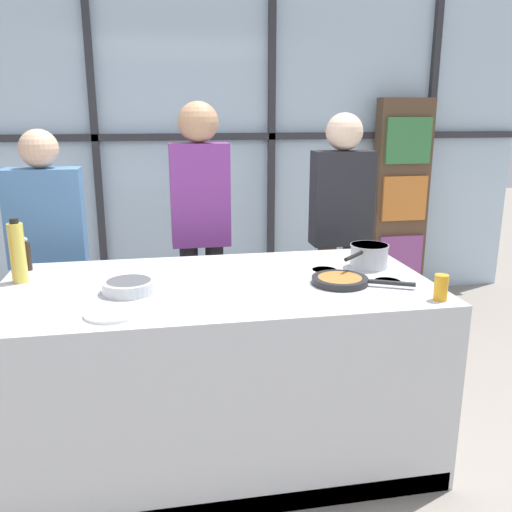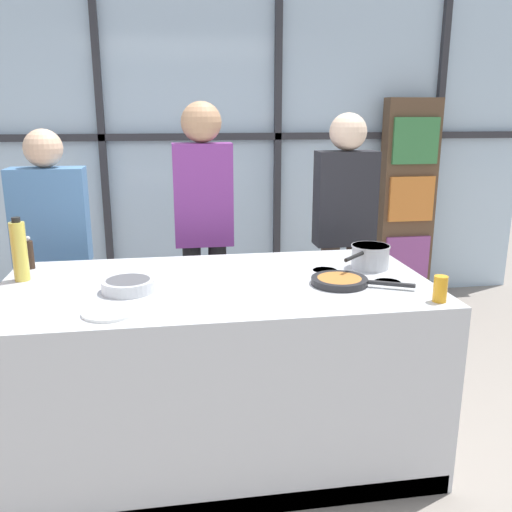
# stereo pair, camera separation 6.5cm
# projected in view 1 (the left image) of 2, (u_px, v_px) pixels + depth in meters

# --- Properties ---
(ground_plane) EXTENTS (18.00, 18.00, 0.00)m
(ground_plane) POSITION_uv_depth(u_px,v_px,m) (220.00, 448.00, 2.92)
(ground_plane) COLOR gray
(back_window_wall) EXTENTS (6.40, 0.10, 2.80)m
(back_window_wall) POSITION_uv_depth(u_px,v_px,m) (186.00, 152.00, 4.81)
(back_window_wall) COLOR silver
(back_window_wall) RESTS_ON ground_plane
(bookshelf) EXTENTS (0.51, 0.19, 1.88)m
(bookshelf) POSITION_uv_depth(u_px,v_px,m) (400.00, 201.00, 5.11)
(bookshelf) COLOR brown
(bookshelf) RESTS_ON ground_plane
(demo_island) EXTENTS (2.11, 1.07, 0.94)m
(demo_island) POSITION_uv_depth(u_px,v_px,m) (219.00, 369.00, 2.80)
(demo_island) COLOR silver
(demo_island) RESTS_ON ground_plane
(spectator_far_left) EXTENTS (0.45, 0.23, 1.66)m
(spectator_far_left) POSITION_uv_depth(u_px,v_px,m) (49.00, 247.00, 3.37)
(spectator_far_left) COLOR #47382D
(spectator_far_left) RESTS_ON ground_plane
(spectator_center_left) EXTENTS (0.37, 0.25, 1.82)m
(spectator_center_left) POSITION_uv_depth(u_px,v_px,m) (201.00, 219.00, 3.50)
(spectator_center_left) COLOR black
(spectator_center_left) RESTS_ON ground_plane
(spectator_center_right) EXTENTS (0.40, 0.24, 1.75)m
(spectator_center_right) POSITION_uv_depth(u_px,v_px,m) (341.00, 223.00, 3.69)
(spectator_center_right) COLOR #47382D
(spectator_center_right) RESTS_ON ground_plane
(frying_pan) EXTENTS (0.47, 0.30, 0.04)m
(frying_pan) POSITION_uv_depth(u_px,v_px,m) (342.00, 280.00, 2.65)
(frying_pan) COLOR #232326
(frying_pan) RESTS_ON demo_island
(saucepan) EXTENTS (0.31, 0.30, 0.13)m
(saucepan) POSITION_uv_depth(u_px,v_px,m) (369.00, 255.00, 2.92)
(saucepan) COLOR silver
(saucepan) RESTS_ON demo_island
(white_plate) EXTENTS (0.23, 0.23, 0.01)m
(white_plate) POSITION_uv_depth(u_px,v_px,m) (112.00, 313.00, 2.25)
(white_plate) COLOR white
(white_plate) RESTS_ON demo_island
(mixing_bowl) EXTENTS (0.25, 0.25, 0.06)m
(mixing_bowl) POSITION_uv_depth(u_px,v_px,m) (129.00, 286.00, 2.53)
(mixing_bowl) COLOR silver
(mixing_bowl) RESTS_ON demo_island
(oil_bottle) EXTENTS (0.08, 0.08, 0.32)m
(oil_bottle) POSITION_uv_depth(u_px,v_px,m) (18.00, 252.00, 2.65)
(oil_bottle) COLOR #E0CC4C
(oil_bottle) RESTS_ON demo_island
(pepper_grinder) EXTENTS (0.05, 0.05, 0.18)m
(pepper_grinder) POSITION_uv_depth(u_px,v_px,m) (27.00, 255.00, 2.87)
(pepper_grinder) COLOR #332319
(pepper_grinder) RESTS_ON demo_island
(juice_glass_near) EXTENTS (0.06, 0.06, 0.12)m
(juice_glass_near) POSITION_uv_depth(u_px,v_px,m) (441.00, 287.00, 2.42)
(juice_glass_near) COLOR orange
(juice_glass_near) RESTS_ON demo_island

